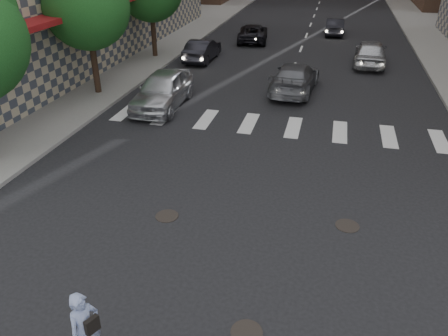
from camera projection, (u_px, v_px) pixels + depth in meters
The scene contains 13 objects.
ground at pixel (221, 251), 11.75m from camera, with size 160.00×160.00×0.00m, color black.
sidewalk_left at pixel (96, 49), 31.87m from camera, with size 13.00×80.00×0.15m, color gray.
tree_b at pixel (88, 1), 21.06m from camera, with size 4.20×4.20×6.60m.
manhole_a at pixel (247, 332), 9.35m from camera, with size 0.70×0.70×0.02m, color black.
manhole_b at pixel (167, 216), 13.19m from camera, with size 0.70×0.70×0.02m, color black.
manhole_c at pixel (347, 226), 12.75m from camera, with size 0.70×0.70×0.02m, color black.
skateboarder at pixel (86, 330), 8.22m from camera, with size 0.63×0.93×1.82m.
silver_sedan at pixel (163, 90), 21.14m from camera, with size 2.03×5.04×1.72m, color silver.
traffic_car_a at pixel (202, 50), 29.00m from camera, with size 1.49×4.27×1.41m, color black.
traffic_car_b at pixel (295, 78), 23.24m from camera, with size 2.12×5.21×1.51m, color #5C5D63.
traffic_car_c at pixel (253, 33), 34.16m from camera, with size 2.17×4.71×1.31m, color black.
traffic_car_d at pixel (370, 52), 27.89m from camera, with size 1.94×4.83×1.64m, color #AFB1B6.
traffic_car_e at pixel (335, 26), 36.49m from camera, with size 1.42×4.08×1.35m, color black.
Camera 1 is at (2.31, -8.98, 7.55)m, focal length 35.00 mm.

